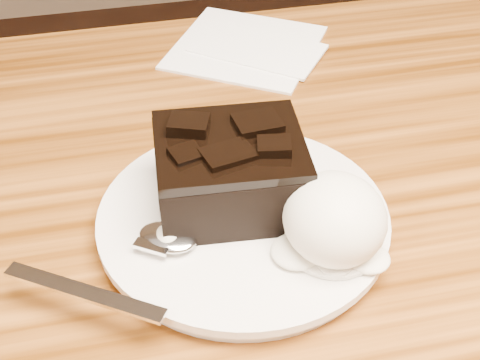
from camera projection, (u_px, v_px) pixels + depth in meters
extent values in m
cylinder|color=white|center=(243.00, 223.00, 0.49)|extent=(0.21, 0.21, 0.02)
cube|color=black|center=(230.00, 175.00, 0.48)|extent=(0.11, 0.09, 0.05)
ellipsoid|color=white|center=(335.00, 219.00, 0.45)|extent=(0.07, 0.07, 0.06)
cylinder|color=white|center=(332.00, 244.00, 0.46)|extent=(0.06, 0.06, 0.00)
cube|color=white|center=(245.00, 46.00, 0.70)|extent=(0.19, 0.19, 0.01)
cube|color=black|center=(292.00, 259.00, 0.45)|extent=(0.01, 0.01, 0.00)
cube|color=black|center=(253.00, 197.00, 0.50)|extent=(0.01, 0.01, 0.00)
cube|color=black|center=(266.00, 217.00, 0.48)|extent=(0.01, 0.01, 0.00)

